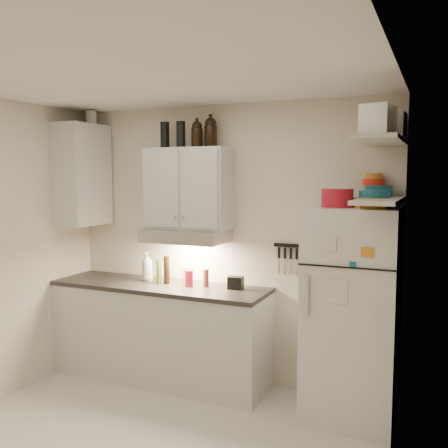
% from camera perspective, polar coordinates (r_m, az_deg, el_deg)
% --- Properties ---
extents(ceiling, '(3.20, 3.00, 0.02)m').
position_cam_1_polar(ceiling, '(3.44, -10.35, 16.67)').
color(ceiling, white).
rests_on(ceiling, ground).
extents(back_wall, '(3.20, 0.02, 2.60)m').
position_cam_1_polar(back_wall, '(4.74, 0.21, -2.24)').
color(back_wall, beige).
rests_on(back_wall, ground).
extents(right_wall, '(0.02, 3.00, 2.60)m').
position_cam_1_polar(right_wall, '(2.88, 17.97, -7.58)').
color(right_wall, beige).
rests_on(right_wall, ground).
extents(base_cabinet, '(2.10, 0.60, 0.88)m').
position_cam_1_polar(base_cabinet, '(4.91, -7.32, -12.31)').
color(base_cabinet, silver).
rests_on(base_cabinet, floor).
extents(countertop, '(2.10, 0.62, 0.04)m').
position_cam_1_polar(countertop, '(4.79, -7.38, -7.07)').
color(countertop, '#2C2825').
rests_on(countertop, base_cabinet).
extents(upper_cabinet, '(0.80, 0.33, 0.75)m').
position_cam_1_polar(upper_cabinet, '(4.67, -4.03, 4.09)').
color(upper_cabinet, silver).
rests_on(upper_cabinet, back_wall).
extents(side_cabinet, '(0.33, 0.55, 1.00)m').
position_cam_1_polar(side_cabinet, '(5.19, -15.95, 5.41)').
color(side_cabinet, silver).
rests_on(side_cabinet, left_wall).
extents(range_hood, '(0.76, 0.46, 0.12)m').
position_cam_1_polar(range_hood, '(4.65, -4.37, -1.30)').
color(range_hood, silver).
rests_on(range_hood, back_wall).
extents(fridge, '(0.70, 0.68, 1.70)m').
position_cam_1_polar(fridge, '(4.15, 14.43, -9.88)').
color(fridge, silver).
rests_on(fridge, floor).
extents(shelf_hi, '(0.30, 0.95, 0.03)m').
position_cam_1_polar(shelf_hi, '(3.86, 17.55, 9.12)').
color(shelf_hi, silver).
rests_on(shelf_hi, right_wall).
extents(shelf_lo, '(0.30, 0.95, 0.03)m').
position_cam_1_polar(shelf_lo, '(3.85, 17.37, 2.58)').
color(shelf_lo, silver).
rests_on(shelf_lo, right_wall).
extents(knife_strip, '(0.42, 0.02, 0.03)m').
position_cam_1_polar(knife_strip, '(4.49, 8.31, -2.49)').
color(knife_strip, black).
rests_on(knife_strip, back_wall).
extents(dutch_oven, '(0.28, 0.28, 0.14)m').
position_cam_1_polar(dutch_oven, '(3.94, 12.80, 2.91)').
color(dutch_oven, '#AF1425').
rests_on(dutch_oven, fridge).
extents(book_stack, '(0.25, 0.28, 0.08)m').
position_cam_1_polar(book_stack, '(3.87, 16.24, 2.31)').
color(book_stack, orange).
rests_on(book_stack, fridge).
extents(spice_jar, '(0.07, 0.07, 0.10)m').
position_cam_1_polar(spice_jar, '(3.88, 16.13, 2.48)').
color(spice_jar, silver).
rests_on(spice_jar, fridge).
extents(stock_pot, '(0.33, 0.33, 0.20)m').
position_cam_1_polar(stock_pot, '(4.16, 18.31, 10.37)').
color(stock_pot, silver).
rests_on(stock_pot, shelf_hi).
extents(tin_a, '(0.19, 0.18, 0.18)m').
position_cam_1_polar(tin_a, '(3.85, 18.70, 10.63)').
color(tin_a, '#AAAAAD').
rests_on(tin_a, shelf_hi).
extents(tin_b, '(0.23, 0.23, 0.19)m').
position_cam_1_polar(tin_b, '(3.49, 17.18, 11.36)').
color(tin_b, '#AAAAAD').
rests_on(tin_b, shelf_hi).
extents(bowl_teal, '(0.22, 0.22, 0.09)m').
position_cam_1_polar(bowl_teal, '(4.19, 17.24, 3.61)').
color(bowl_teal, '#155C78').
rests_on(bowl_teal, shelf_lo).
extents(bowl_orange, '(0.18, 0.18, 0.05)m').
position_cam_1_polar(bowl_orange, '(4.26, 16.71, 4.61)').
color(bowl_orange, red).
rests_on(bowl_orange, bowl_teal).
extents(bowl_yellow, '(0.14, 0.14, 0.04)m').
position_cam_1_polar(bowl_yellow, '(4.26, 16.73, 5.27)').
color(bowl_yellow, orange).
rests_on(bowl_yellow, bowl_orange).
extents(plates, '(0.25, 0.25, 0.06)m').
position_cam_1_polar(plates, '(3.93, 16.78, 3.28)').
color(plates, '#155C78').
rests_on(plates, shelf_lo).
extents(growler_a, '(0.13, 0.13, 0.25)m').
position_cam_1_polar(growler_a, '(4.65, -3.11, 10.25)').
color(growler_a, black).
rests_on(growler_a, upper_cabinet).
extents(growler_b, '(0.15, 0.15, 0.28)m').
position_cam_1_polar(growler_b, '(4.65, -1.54, 10.45)').
color(growler_b, black).
rests_on(growler_b, upper_cabinet).
extents(thermos_a, '(0.08, 0.08, 0.24)m').
position_cam_1_polar(thermos_a, '(4.67, -4.95, 10.16)').
color(thermos_a, black).
rests_on(thermos_a, upper_cabinet).
extents(thermos_b, '(0.11, 0.11, 0.25)m').
position_cam_1_polar(thermos_b, '(4.80, -6.77, 10.04)').
color(thermos_b, black).
rests_on(thermos_b, upper_cabinet).
extents(side_jar, '(0.13, 0.13, 0.14)m').
position_cam_1_polar(side_jar, '(5.29, -14.94, 11.63)').
color(side_jar, silver).
rests_on(side_jar, side_cabinet).
extents(soap_bottle, '(0.14, 0.14, 0.31)m').
position_cam_1_polar(soap_bottle, '(4.93, -8.78, -4.64)').
color(soap_bottle, silver).
rests_on(soap_bottle, countertop).
extents(pepper_mill, '(0.06, 0.06, 0.16)m').
position_cam_1_polar(pepper_mill, '(4.63, -2.07, -6.18)').
color(pepper_mill, brown).
rests_on(pepper_mill, countertop).
extents(oil_bottle, '(0.05, 0.05, 0.23)m').
position_cam_1_polar(oil_bottle, '(4.80, -7.46, -5.42)').
color(oil_bottle, '#4D5F17').
rests_on(oil_bottle, countertop).
extents(vinegar_bottle, '(0.07, 0.07, 0.27)m').
position_cam_1_polar(vinegar_bottle, '(4.77, -6.56, -5.22)').
color(vinegar_bottle, black).
rests_on(vinegar_bottle, countertop).
extents(clear_bottle, '(0.07, 0.07, 0.18)m').
position_cam_1_polar(clear_bottle, '(4.74, -4.52, -5.85)').
color(clear_bottle, silver).
rests_on(clear_bottle, countertop).
extents(red_jar, '(0.10, 0.10, 0.15)m').
position_cam_1_polar(red_jar, '(4.65, -4.02, -6.22)').
color(red_jar, '#AF1425').
rests_on(red_jar, countertop).
extents(caddy, '(0.14, 0.11, 0.11)m').
position_cam_1_polar(caddy, '(4.54, 1.34, -6.73)').
color(caddy, black).
rests_on(caddy, countertop).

